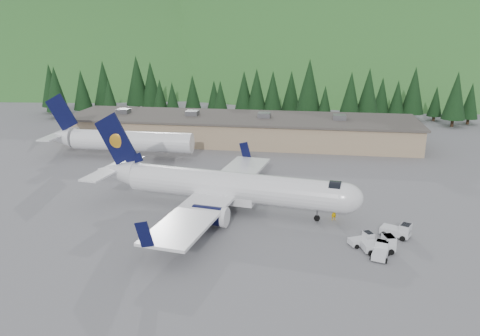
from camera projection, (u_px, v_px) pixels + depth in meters
name	position (u px, v px, depth m)	size (l,w,h in m)	color
ground	(233.00, 211.00, 60.45)	(600.00, 600.00, 0.00)	#5E5E63
airliner	(225.00, 187.00, 59.82)	(36.09, 34.00, 11.98)	white
second_airliner	(117.00, 140.00, 83.93)	(27.50, 11.00, 10.05)	white
baggage_tug_a	(381.00, 245.00, 49.40)	(3.59, 2.64, 1.75)	silver
baggage_tug_b	(398.00, 231.00, 52.83)	(3.57, 2.92, 1.70)	silver
baggage_tug_c	(381.00, 251.00, 48.28)	(2.31, 3.08, 1.49)	silver
terminal_building	(240.00, 129.00, 96.34)	(71.00, 17.00, 6.10)	#9A8164
baggage_tug_d	(363.00, 239.00, 50.95)	(2.93, 2.40, 1.40)	silver
ramp_worker	(334.00, 213.00, 57.36)	(0.66, 0.43, 1.81)	#E9AD00
tree_line	(239.00, 90.00, 118.47)	(112.66, 17.09, 14.24)	black
hills	(383.00, 215.00, 272.78)	(614.00, 330.00, 300.00)	#194E17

